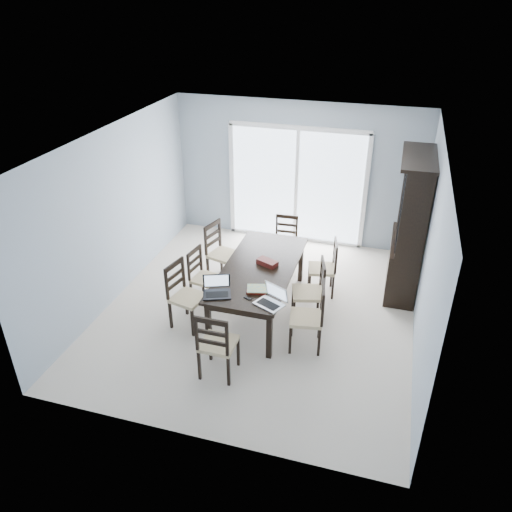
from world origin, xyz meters
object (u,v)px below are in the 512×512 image
object	(u,v)px
chair_right_mid	(314,285)
game_box	(267,263)
chair_left_mid	(201,271)
laptop_dark	(217,291)
chair_left_far	(219,246)
cell_phone	(248,298)
laptop_silver	(269,301)
china_hutch	(410,228)
hot_tub	(296,193)
chair_end_far	(286,236)
chair_right_far	(328,262)
dining_table	(259,272)
chair_right_near	(314,310)
chair_left_near	(182,288)
chair_end_near	(215,339)

from	to	relation	value
chair_right_mid	game_box	size ratio (longest dim) A/B	3.71
chair_left_mid	laptop_dark	distance (m)	1.07
chair_left_far	cell_phone	xyz separation A→B (m)	(0.97, -1.54, 0.16)
laptop_dark	chair_left_far	bearing A→B (deg)	88.74
chair_left_mid	laptop_silver	size ratio (longest dim) A/B	2.38
chair_left_mid	china_hutch	bearing A→B (deg)	122.51
chair_left_far	hot_tub	bearing A→B (deg)	-177.32
hot_tub	chair_end_far	bearing A→B (deg)	-82.77
china_hutch	chair_right_far	xyz separation A→B (m)	(-1.14, -0.49, -0.51)
chair_left_mid	laptop_dark	size ratio (longest dim) A/B	2.39
china_hutch	chair_right_mid	size ratio (longest dim) A/B	1.98
laptop_silver	chair_right_mid	bearing A→B (deg)	89.92
chair_left_far	chair_right_far	bearing A→B (deg)	107.20
chair_right_far	dining_table	bearing A→B (deg)	118.65
china_hutch	cell_phone	size ratio (longest dim) A/B	20.06
chair_left_mid	chair_right_near	bearing A→B (deg)	81.00
chair_left_near	chair_left_far	world-z (taller)	chair_left_far
dining_table	china_hutch	world-z (taller)	china_hutch
chair_left_near	hot_tub	distance (m)	4.28
chair_right_mid	chair_end_near	bearing A→B (deg)	134.29
chair_right_mid	hot_tub	distance (m)	3.75
chair_end_near	laptop_dark	xyz separation A→B (m)	(-0.23, 0.69, 0.22)
laptop_silver	chair_left_mid	bearing A→B (deg)	171.59
chair_right_near	chair_end_near	world-z (taller)	chair_end_near
chair_end_near	chair_end_far	distance (m)	3.03
chair_left_far	chair_right_far	distance (m)	1.78
chair_end_far	chair_end_near	bearing A→B (deg)	83.65
chair_left_far	chair_right_near	distance (m)	2.24
chair_right_far	chair_end_far	xyz separation A→B (m)	(-0.84, 0.72, -0.01)
chair_right_far	chair_right_mid	bearing A→B (deg)	162.34
chair_left_near	laptop_silver	world-z (taller)	chair_left_near
china_hutch	chair_left_mid	size ratio (longest dim) A/B	2.16
chair_end_near	game_box	size ratio (longest dim) A/B	3.74
chair_left_far	hot_tub	distance (m)	2.97
chair_end_far	cell_phone	size ratio (longest dim) A/B	9.37
chair_left_far	laptop_silver	xyz separation A→B (m)	(1.27, -1.60, 0.21)
dining_table	chair_end_near	distance (m)	1.55
chair_left_near	chair_end_near	distance (m)	1.26
chair_left_near	laptop_dark	size ratio (longest dim) A/B	2.64
chair_right_mid	chair_end_near	world-z (taller)	chair_end_near
chair_right_near	chair_end_far	world-z (taller)	chair_right_near
chair_left_far	game_box	bearing A→B (deg)	73.41
chair_right_far	chair_left_near	bearing A→B (deg)	114.68
china_hutch	chair_left_near	xyz separation A→B (m)	(-2.98, -1.86, -0.48)
china_hutch	hot_tub	xyz separation A→B (m)	(-2.25, 2.36, -0.60)
dining_table	laptop_silver	xyz separation A→B (m)	(0.38, -0.89, 0.14)
chair_left_far	chair_end_near	world-z (taller)	chair_left_far
chair_end_far	laptop_silver	distance (m)	2.41
china_hutch	laptop_dark	distance (m)	3.17
laptop_silver	cell_phone	distance (m)	0.32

